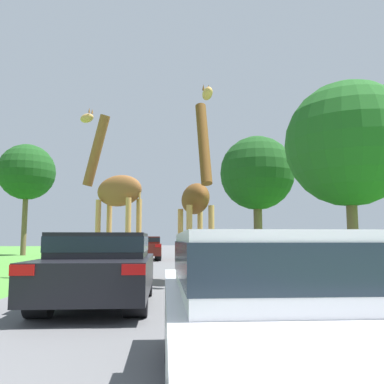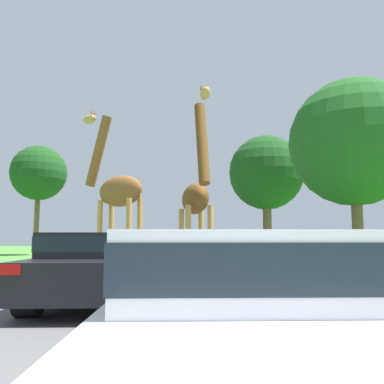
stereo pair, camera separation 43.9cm
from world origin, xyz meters
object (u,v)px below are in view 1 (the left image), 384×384
Objects in this scene: giraffe_companion at (114,191)px; car_lead_maroon at (305,313)px; tree_centre_back at (27,172)px; sign_post at (343,249)px; car_queue_right at (200,246)px; car_far_ahead at (146,247)px; tree_mid_field at (257,174)px; car_queue_left at (131,247)px; car_verge_right at (101,266)px; tree_right_cluster at (349,144)px; giraffe_near_road at (196,197)px.

car_lead_maroon is (2.52, -9.69, -1.99)m from giraffe_companion.
sign_post is (14.90, -23.59, -5.51)m from tree_centre_back.
car_queue_right is at bearing 94.85° from sign_post.
car_lead_maroon is at bearing -84.64° from car_far_ahead.
car_queue_right is at bearing 177.65° from tree_mid_field.
tree_mid_field reaches higher than car_queue_left.
tree_mid_field is (7.59, 19.83, 5.07)m from car_verge_right.
car_far_ahead is at bearing -74.92° from car_queue_left.
car_queue_left is at bearing 93.19° from car_verge_right.
car_queue_left is 2.97× the size of sign_post.
sign_post reaches higher than car_lead_maroon.
tree_mid_field is at bearing -12.61° from car_queue_left.
car_far_ahead is (-2.05, 21.81, 0.06)m from car_lead_maroon.
car_far_ahead is 13.83m from tree_centre_back.
car_far_ahead is at bearing 95.36° from car_lead_maroon.
sign_post is (-2.42, -18.61, -4.80)m from tree_mid_field.
tree_right_cluster is (7.61, -10.90, 3.83)m from car_far_ahead.
tree_mid_field is 19.37m from sign_post.
giraffe_companion is 1.32× the size of car_queue_left.
car_far_ahead is 0.48× the size of tree_centre_back.
car_queue_left is 0.48× the size of tree_centre_back.
tree_mid_field reaches higher than giraffe_near_road.
car_far_ahead is 13.84m from tree_right_cluster.
car_queue_left is at bearing 107.24° from sign_post.
tree_right_cluster is 4.87× the size of sign_post.
car_verge_right is (-0.10, -16.94, -0.05)m from car_far_ahead.
giraffe_near_road reaches higher than car_verge_right.
car_verge_right is (1.21, -21.80, 0.02)m from car_queue_left.
car_far_ahead is at bearing -38.72° from tree_centre_back.
car_queue_right is (1.44, 24.87, 0.07)m from car_lead_maroon.
car_verge_right is 2.84× the size of sign_post.
giraffe_companion is 10.21m from car_lead_maroon.
giraffe_near_road is 1.26× the size of car_queue_left.
tree_mid_field reaches higher than tree_right_cluster.
car_far_ahead is at bearing 33.28° from giraffe_companion.
tree_right_cluster is at bearing -60.49° from car_queue_left.
car_queue_right is at bearing -102.30° from giraffe_near_road.
tree_centre_back is (-11.79, 21.06, 4.09)m from giraffe_near_road.
car_queue_right is 2.81× the size of sign_post.
sign_post is at bearing 133.88° from giraffe_near_road.
car_queue_left is 0.50× the size of tree_mid_field.
car_lead_maroon is 32.49m from tree_centre_back.
tree_centre_back is at bearing 163.96° from tree_mid_field.
tree_centre_back is (-9.82, 7.87, 5.74)m from car_far_ahead.
giraffe_companion is 5.22m from car_verge_right.
tree_centre_back is 18.03m from tree_mid_field.
car_far_ahead is (0.48, 12.12, -1.93)m from giraffe_companion.
car_lead_maroon is at bearing 83.51° from giraffe_near_road.
car_queue_left is 21.83m from car_verge_right.
car_far_ahead is 0.61× the size of tree_right_cluster.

